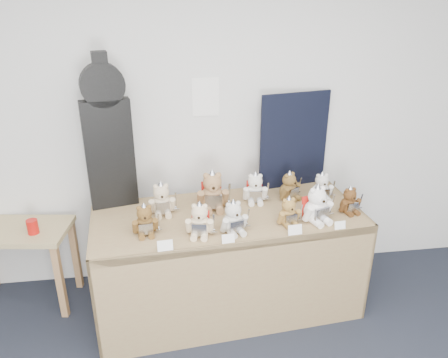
{
  "coord_description": "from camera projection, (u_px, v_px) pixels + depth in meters",
  "views": [
    {
      "loc": [
        -0.21,
        -0.83,
        2.34
      ],
      "look_at": [
        0.17,
        1.87,
        1.14
      ],
      "focal_mm": 35.0,
      "sensor_mm": 36.0,
      "label": 1
    }
  ],
  "objects": [
    {
      "name": "room_shell",
      "position": [
        206.0,
        97.0,
        3.37
      ],
      "size": [
        6.0,
        6.0,
        6.0
      ],
      "color": "white",
      "rests_on": "floor"
    },
    {
      "name": "display_table",
      "position": [
        230.0,
        240.0,
        3.21
      ],
      "size": [
        2.04,
        0.99,
        0.82
      ],
      "rotation": [
        0.0,
        0.0,
        0.09
      ],
      "color": "olive",
      "rests_on": "floor"
    },
    {
      "name": "side_table",
      "position": [
        17.0,
        242.0,
        3.36
      ],
      "size": [
        0.86,
        0.56,
        0.67
      ],
      "rotation": [
        0.0,
        0.0,
        -0.14
      ],
      "color": "#9B7F53",
      "rests_on": "floor"
    },
    {
      "name": "guitar_case",
      "position": [
        108.0,
        135.0,
        3.12
      ],
      "size": [
        0.36,
        0.18,
        1.14
      ],
      "rotation": [
        0.0,
        0.0,
        0.22
      ],
      "color": "black",
      "rests_on": "display_table"
    },
    {
      "name": "navy_board",
      "position": [
        294.0,
        141.0,
        3.52
      ],
      "size": [
        0.58,
        0.13,
        0.79
      ],
      "primitive_type": "cube",
      "rotation": [
        0.0,
        0.0,
        0.2
      ],
      "color": "black",
      "rests_on": "display_table"
    },
    {
      "name": "red_cup",
      "position": [
        33.0,
        227.0,
        3.23
      ],
      "size": [
        0.08,
        0.08,
        0.11
      ],
      "primitive_type": "cylinder",
      "color": "#BA110C",
      "rests_on": "side_table"
    },
    {
      "name": "teddy_front_far_left",
      "position": [
        145.0,
        221.0,
        2.91
      ],
      "size": [
        0.2,
        0.17,
        0.24
      ],
      "rotation": [
        0.0,
        0.0,
        0.1
      ],
      "color": "brown",
      "rests_on": "display_table"
    },
    {
      "name": "teddy_front_left",
      "position": [
        200.0,
        221.0,
        2.9
      ],
      "size": [
        0.21,
        0.19,
        0.26
      ],
      "rotation": [
        0.0,
        0.0,
        -0.17
      ],
      "color": "beige",
      "rests_on": "display_table"
    },
    {
      "name": "teddy_front_centre",
      "position": [
        234.0,
        218.0,
        2.93
      ],
      "size": [
        0.22,
        0.19,
        0.26
      ],
      "rotation": [
        0.0,
        0.0,
        0.27
      ],
      "color": "beige",
      "rests_on": "display_table"
    },
    {
      "name": "teddy_front_right",
      "position": [
        289.0,
        212.0,
        3.03
      ],
      "size": [
        0.19,
        0.17,
        0.23
      ],
      "rotation": [
        0.0,
        0.0,
        0.19
      ],
      "color": "olive",
      "rests_on": "display_table"
    },
    {
      "name": "teddy_front_far_right",
      "position": [
        317.0,
        206.0,
        3.07
      ],
      "size": [
        0.25,
        0.23,
        0.3
      ],
      "rotation": [
        0.0,
        0.0,
        0.33
      ],
      "color": "white",
      "rests_on": "display_table"
    },
    {
      "name": "teddy_front_end",
      "position": [
        350.0,
        201.0,
        3.2
      ],
      "size": [
        0.19,
        0.16,
        0.22
      ],
      "rotation": [
        0.0,
        0.0,
        0.23
      ],
      "color": "#54361C",
      "rests_on": "display_table"
    },
    {
      "name": "teddy_back_left",
      "position": [
        162.0,
        200.0,
        3.17
      ],
      "size": [
        0.22,
        0.18,
        0.27
      ],
      "rotation": [
        0.0,
        0.0,
        0.09
      ],
      "color": "beige",
      "rests_on": "display_table"
    },
    {
      "name": "teddy_back_centre_left",
      "position": [
        213.0,
        192.0,
        3.24
      ],
      "size": [
        0.27,
        0.22,
        0.33
      ],
      "rotation": [
        0.0,
        0.0,
        -0.0
      ],
      "color": "#9F774F",
      "rests_on": "display_table"
    },
    {
      "name": "teddy_back_centre_right",
      "position": [
        255.0,
        189.0,
        3.36
      ],
      "size": [
        0.21,
        0.19,
        0.26
      ],
      "rotation": [
        0.0,
        0.0,
        -0.11
      ],
      "color": "silver",
      "rests_on": "display_table"
    },
    {
      "name": "teddy_back_right",
      "position": [
        289.0,
        187.0,
        3.4
      ],
      "size": [
        0.21,
        0.2,
        0.25
      ],
      "rotation": [
        0.0,
        0.0,
        0.59
      ],
      "color": "brown",
      "rests_on": "display_table"
    },
    {
      "name": "teddy_back_end",
      "position": [
        322.0,
        187.0,
        3.4
      ],
      "size": [
        0.2,
        0.16,
        0.24
      ],
      "rotation": [
        0.0,
        0.0,
        0.06
      ],
      "color": "silver",
      "rests_on": "display_table"
    },
    {
      "name": "entry_card_a",
      "position": [
        165.0,
        246.0,
        2.74
      ],
      "size": [
        0.1,
        0.03,
        0.07
      ],
      "primitive_type": "cube",
      "rotation": [
        -0.24,
        0.0,
        0.09
      ],
      "color": "white",
      "rests_on": "display_table"
    },
    {
      "name": "entry_card_b",
      "position": [
        228.0,
        239.0,
        2.83
      ],
      "size": [
        0.09,
        0.03,
        0.06
      ],
      "primitive_type": "cube",
      "rotation": [
        -0.24,
        0.0,
        0.09
      ],
      "color": "white",
      "rests_on": "display_table"
    },
    {
      "name": "entry_card_c",
      "position": [
        295.0,
        230.0,
        2.92
      ],
      "size": [
        0.1,
        0.03,
        0.07
      ],
      "primitive_type": "cube",
      "rotation": [
        -0.24,
        0.0,
        0.09
      ],
      "color": "white",
      "rests_on": "display_table"
    },
    {
      "name": "entry_card_d",
      "position": [
        340.0,
        225.0,
        2.99
      ],
      "size": [
        0.08,
        0.02,
        0.06
      ],
      "primitive_type": "cube",
      "rotation": [
        -0.24,
        0.0,
        0.09
      ],
      "color": "white",
      "rests_on": "display_table"
    }
  ]
}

